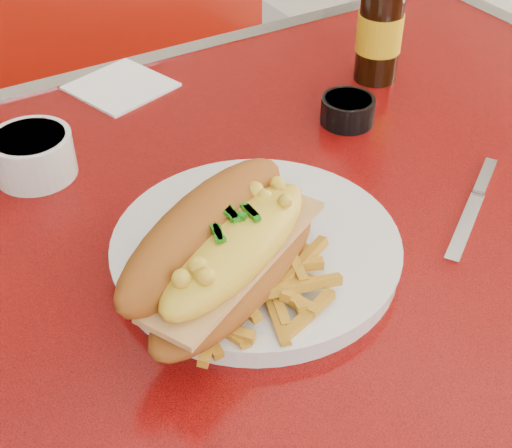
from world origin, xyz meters
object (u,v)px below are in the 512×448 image
dinner_plate (256,249)px  sauce_cup_right (348,109)px  diner_table (250,352)px  gravy_ramekin (33,154)px  beer_bottle (381,16)px  fork (309,217)px  mac_hoagie (225,250)px  knife (476,198)px  booth_bench_far (58,201)px

dinner_plate → sauce_cup_right: sauce_cup_right is taller
diner_table → dinner_plate: 0.17m
diner_table → gravy_ramekin: bearing=123.5°
diner_table → beer_bottle: 0.44m
gravy_ramekin → beer_bottle: bearing=-1.7°
beer_bottle → sauce_cup_right: bearing=-144.1°
fork → gravy_ramekin: gravy_ramekin is taller
dinner_plate → fork: same height
mac_hoagie → knife: (0.29, -0.00, -0.06)m
fork → knife: size_ratio=0.81×
dinner_plate → knife: dinner_plate is taller
dinner_plate → mac_hoagie: 0.08m
gravy_ramekin → sauce_cup_right: 0.36m
fork → gravy_ramekin: size_ratio=1.13×
booth_bench_far → mac_hoagie: 1.03m
sauce_cup_right → diner_table: bearing=-148.7°
diner_table → sauce_cup_right: size_ratio=15.20×
booth_bench_far → knife: size_ratio=7.67×
diner_table → dinner_plate: bearing=-107.4°
knife → gravy_ramekin: bearing=110.1°
mac_hoagie → beer_bottle: (0.36, 0.26, 0.03)m
diner_table → gravy_ramekin: 0.31m
diner_table → booth_bench_far: (0.00, 0.81, -0.32)m
diner_table → mac_hoagie: bearing=-133.7°
fork → booth_bench_far: bearing=-6.8°
beer_bottle → knife: beer_bottle is taller
gravy_ramekin → knife: bearing=-36.7°
booth_bench_far → sauce_cup_right: booth_bench_far is taller
sauce_cup_right → mac_hoagie: bearing=-144.9°
diner_table → fork: (0.05, -0.02, 0.18)m
beer_bottle → gravy_ramekin: bearing=178.3°
fork → sauce_cup_right: (0.15, 0.15, -0.00)m
diner_table → knife: 0.29m
sauce_cup_right → beer_bottle: 0.14m
diner_table → sauce_cup_right: (0.21, 0.13, 0.18)m
mac_hoagie → beer_bottle: bearing=8.6°
fork → sauce_cup_right: size_ratio=1.56×
beer_bottle → diner_table: bearing=-147.2°
gravy_ramekin → knife: size_ratio=0.71×
mac_hoagie → knife: bearing=-27.5°
dinner_plate → knife: (0.24, -0.04, -0.01)m
diner_table → beer_bottle: bearing=32.8°
fork → beer_bottle: bearing=-59.8°
knife → booth_bench_far: bearing=71.6°
diner_table → mac_hoagie: mac_hoagie is taller
sauce_cup_right → beer_bottle: size_ratio=0.36×
gravy_ramekin → diner_table: bearing=-56.5°
dinner_plate → gravy_ramekin: 0.27m
mac_hoagie → dinner_plate: bearing=8.9°
booth_bench_far → sauce_cup_right: (0.21, -0.68, 0.50)m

